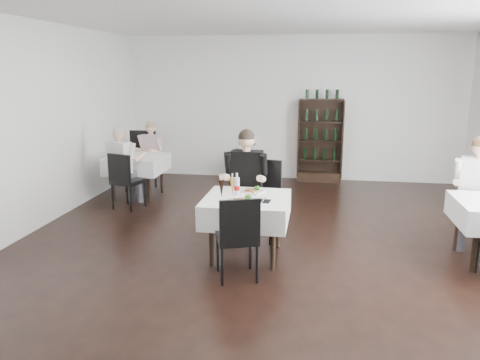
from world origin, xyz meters
name	(u,v)px	position (x,y,z in m)	size (l,w,h in m)	color
room_shell	(272,139)	(0.00, 0.00, 1.50)	(9.00, 9.00, 9.00)	black
wine_shelf	(320,141)	(0.60, 4.31, 0.85)	(0.90, 0.28, 1.75)	black
main_table	(247,209)	(-0.30, 0.00, 0.62)	(1.03, 1.03, 0.77)	black
left_table	(137,164)	(-2.70, 2.50, 0.62)	(0.98, 0.98, 0.77)	black
potted_tree	(240,160)	(-1.07, 4.20, 0.42)	(0.75, 0.65, 0.83)	#225F20
main_chair_far	(262,194)	(-0.20, 0.76, 0.62)	(0.56, 0.57, 1.08)	black
main_chair_near	(238,233)	(-0.29, -0.70, 0.55)	(0.56, 0.56, 0.97)	black
left_chair_far	(141,156)	(-2.85, 3.09, 0.65)	(0.54, 0.55, 1.14)	black
left_chair_near	(125,178)	(-2.61, 1.70, 0.55)	(0.55, 0.55, 0.96)	black
right_chair_far	(479,204)	(2.72, 1.01, 0.53)	(0.54, 0.54, 0.93)	black
diner_main	(245,177)	(-0.41, 0.59, 0.88)	(0.58, 0.58, 1.52)	#42434A
diner_left_far	(150,150)	(-2.68, 3.11, 0.77)	(0.55, 0.59, 1.33)	#42434A
diner_left_near	(123,160)	(-2.71, 1.91, 0.81)	(0.59, 0.63, 1.39)	#42434A
diner_right_far	(476,184)	(2.59, 0.87, 0.85)	(0.61, 0.65, 1.46)	#42434A
plate_far	(253,191)	(-0.26, 0.25, 0.79)	(0.33, 0.33, 0.08)	white
plate_near	(243,201)	(-0.31, -0.23, 0.79)	(0.37, 0.37, 0.09)	white
pilsner_dark	(221,189)	(-0.60, -0.07, 0.88)	(0.06, 0.06, 0.28)	black
pilsner_lager	(232,186)	(-0.49, 0.08, 0.88)	(0.06, 0.06, 0.28)	gold
coke_bottle	(237,186)	(-0.43, 0.06, 0.89)	(0.07, 0.07, 0.29)	silver
napkin_cutlery	(261,201)	(-0.10, -0.15, 0.78)	(0.22, 0.23, 0.02)	black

